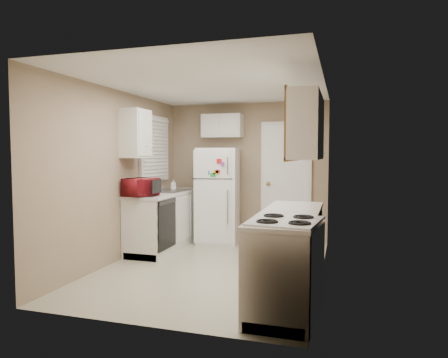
# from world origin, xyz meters

# --- Properties ---
(floor) EXTENTS (3.80, 3.80, 0.00)m
(floor) POSITION_xyz_m (0.00, 0.00, 0.00)
(floor) COLOR beige
(floor) RESTS_ON ground
(ceiling) EXTENTS (3.80, 3.80, 0.00)m
(ceiling) POSITION_xyz_m (0.00, 0.00, 2.40)
(ceiling) COLOR white
(ceiling) RESTS_ON floor
(wall_left) EXTENTS (3.80, 3.80, 0.00)m
(wall_left) POSITION_xyz_m (-1.40, 0.00, 1.20)
(wall_left) COLOR gray
(wall_left) RESTS_ON floor
(wall_right) EXTENTS (3.80, 3.80, 0.00)m
(wall_right) POSITION_xyz_m (1.40, 0.00, 1.20)
(wall_right) COLOR gray
(wall_right) RESTS_ON floor
(wall_back) EXTENTS (2.80, 2.80, 0.00)m
(wall_back) POSITION_xyz_m (0.00, 1.90, 1.20)
(wall_back) COLOR gray
(wall_back) RESTS_ON floor
(wall_front) EXTENTS (2.80, 2.80, 0.00)m
(wall_front) POSITION_xyz_m (0.00, -1.90, 1.20)
(wall_front) COLOR gray
(wall_front) RESTS_ON floor
(left_counter) EXTENTS (0.60, 1.80, 0.90)m
(left_counter) POSITION_xyz_m (-1.10, 0.90, 0.45)
(left_counter) COLOR silver
(left_counter) RESTS_ON floor
(dishwasher) EXTENTS (0.03, 0.58, 0.72)m
(dishwasher) POSITION_xyz_m (-0.81, 0.30, 0.49)
(dishwasher) COLOR black
(dishwasher) RESTS_ON floor
(sink) EXTENTS (0.54, 0.74, 0.16)m
(sink) POSITION_xyz_m (-1.10, 1.05, 0.86)
(sink) COLOR gray
(sink) RESTS_ON left_counter
(microwave) EXTENTS (0.52, 0.37, 0.31)m
(microwave) POSITION_xyz_m (-1.15, 0.17, 1.05)
(microwave) COLOR maroon
(microwave) RESTS_ON left_counter
(soap_bottle) EXTENTS (0.11, 0.11, 0.18)m
(soap_bottle) POSITION_xyz_m (-1.15, 1.31, 1.00)
(soap_bottle) COLOR silver
(soap_bottle) RESTS_ON left_counter
(window_blinds) EXTENTS (0.10, 0.98, 1.08)m
(window_blinds) POSITION_xyz_m (-1.36, 1.05, 1.60)
(window_blinds) COLOR silver
(window_blinds) RESTS_ON wall_left
(upper_cabinet_left) EXTENTS (0.30, 0.45, 0.70)m
(upper_cabinet_left) POSITION_xyz_m (-1.25, 0.22, 1.80)
(upper_cabinet_left) COLOR silver
(upper_cabinet_left) RESTS_ON wall_left
(refrigerator) EXTENTS (0.74, 0.72, 1.61)m
(refrigerator) POSITION_xyz_m (-0.40, 1.49, 0.80)
(refrigerator) COLOR white
(refrigerator) RESTS_ON floor
(cabinet_over_fridge) EXTENTS (0.70, 0.30, 0.40)m
(cabinet_over_fridge) POSITION_xyz_m (-0.40, 1.75, 2.00)
(cabinet_over_fridge) COLOR silver
(cabinet_over_fridge) RESTS_ON wall_back
(interior_door) EXTENTS (0.86, 0.06, 2.08)m
(interior_door) POSITION_xyz_m (0.70, 1.86, 1.02)
(interior_door) COLOR white
(interior_door) RESTS_ON floor
(right_counter) EXTENTS (0.60, 2.00, 0.90)m
(right_counter) POSITION_xyz_m (1.10, -0.80, 0.45)
(right_counter) COLOR silver
(right_counter) RESTS_ON floor
(stove) EXTENTS (0.66, 0.78, 0.87)m
(stove) POSITION_xyz_m (1.15, -1.39, 0.43)
(stove) COLOR white
(stove) RESTS_ON floor
(upper_cabinet_right) EXTENTS (0.30, 1.20, 0.70)m
(upper_cabinet_right) POSITION_xyz_m (1.25, -0.50, 1.80)
(upper_cabinet_right) COLOR silver
(upper_cabinet_right) RESTS_ON wall_right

